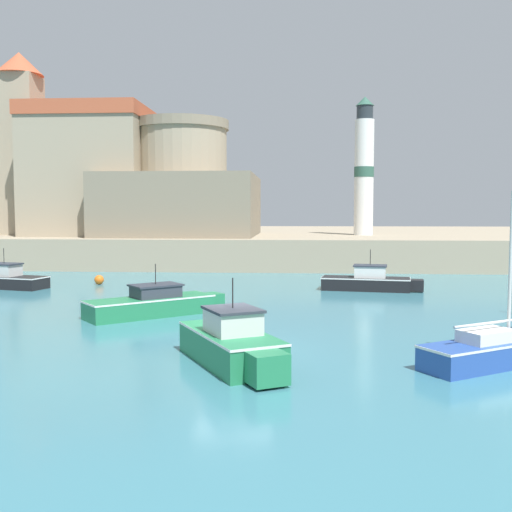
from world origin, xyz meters
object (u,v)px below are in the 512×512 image
at_px(motorboat_green_0, 233,344).
at_px(sailboat_blue_6, 501,349).
at_px(fortress, 182,194).
at_px(church, 94,170).
at_px(mooring_buoy, 99,280).
at_px(motorboat_green_2, 154,304).
at_px(motorboat_black_5, 369,281).
at_px(lighthouse, 364,169).
at_px(motorboat_black_1, 5,279).

bearing_deg(motorboat_green_0, sailboat_blue_6, 4.24).
relative_size(sailboat_blue_6, fortress, 0.43).
bearing_deg(church, fortress, -14.52).
xyz_separation_m(sailboat_blue_6, church, (-24.85, 36.42, 7.90)).
xyz_separation_m(motorboat_green_0, mooring_buoy, (-10.43, 18.98, -0.35)).
bearing_deg(sailboat_blue_6, motorboat_green_0, -175.76).
bearing_deg(sailboat_blue_6, motorboat_green_2, 148.44).
relative_size(sailboat_blue_6, church, 0.35).
xyz_separation_m(motorboat_black_5, fortress, (-14.26, 17.47, 5.53)).
relative_size(motorboat_green_0, fortress, 0.41).
bearing_deg(mooring_buoy, church, 109.48).
relative_size(motorboat_black_5, fortress, 0.45).
bearing_deg(lighthouse, fortress, -174.72).
bearing_deg(motorboat_black_5, motorboat_black_1, -178.90).
relative_size(motorboat_black_5, lighthouse, 0.49).
height_order(fortress, lighthouse, lighthouse).
bearing_deg(motorboat_green_0, motorboat_green_2, 117.91).
bearing_deg(motorboat_green_0, fortress, 103.17).
relative_size(motorboat_green_2, fortress, 0.45).
distance_m(mooring_buoy, church, 20.77).
bearing_deg(fortress, motorboat_green_2, -81.89).
distance_m(motorboat_green_2, church, 32.36).
bearing_deg(lighthouse, church, 178.22).
bearing_deg(fortress, motorboat_green_0, -76.83).
bearing_deg(sailboat_blue_6, church, 124.31).
distance_m(sailboat_blue_6, mooring_buoy, 26.06).
height_order(sailboat_blue_6, church, church).
relative_size(motorboat_green_2, motorboat_black_5, 0.99).
bearing_deg(fortress, sailboat_blue_6, -64.67).
relative_size(motorboat_green_2, church, 0.36).
height_order(motorboat_green_0, motorboat_black_5, motorboat_green_0).
bearing_deg(motorboat_green_2, motorboat_green_0, -62.09).
bearing_deg(mooring_buoy, motorboat_black_1, -157.40).
distance_m(motorboat_black_5, fortress, 23.22).
xyz_separation_m(sailboat_blue_6, fortress, (-16.17, 34.17, 5.60)).
xyz_separation_m(motorboat_black_5, church, (-22.94, 19.72, 7.83)).
relative_size(church, fortress, 1.24).
height_order(motorboat_green_2, motorboat_black_5, motorboat_black_5).
bearing_deg(motorboat_black_5, lighthouse, 84.75).
bearing_deg(motorboat_black_1, mooring_buoy, 22.60).
bearing_deg(motorboat_black_1, motorboat_green_0, -47.54).
bearing_deg(mooring_buoy, motorboat_black_5, -5.78).
bearing_deg(mooring_buoy, motorboat_green_0, -61.20).
xyz_separation_m(motorboat_green_0, sailboat_blue_6, (8.04, 0.60, -0.18)).
bearing_deg(motorboat_black_1, lighthouse, 39.70).
distance_m(fortress, lighthouse, 16.23).
height_order(motorboat_green_0, motorboat_green_2, motorboat_green_0).
bearing_deg(fortress, mooring_buoy, -98.28).
distance_m(mooring_buoy, lighthouse, 26.42).
bearing_deg(fortress, motorboat_black_5, -50.78).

